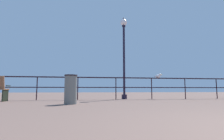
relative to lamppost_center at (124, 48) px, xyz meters
The scene contains 4 objects.
pier_railing 1.86m from the lamppost_center, 37.65° to the right, with size 19.56×0.05×1.05m.
lamppost_center is the anchor object (origin of this frame).
seagull_on_rail 2.20m from the lamppost_center, 11.42° to the right, with size 0.33×0.34×0.20m.
trash_bin 4.19m from the lamppost_center, 130.95° to the right, with size 0.41×0.41×0.93m.
Camera 1 is at (-2.37, -1.05, 0.45)m, focal length 28.10 mm.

